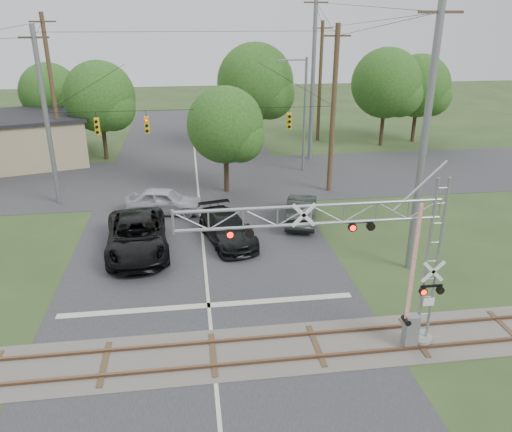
{
  "coord_description": "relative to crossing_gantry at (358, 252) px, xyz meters",
  "views": [
    {
      "loc": [
        -0.51,
        -13.58,
        11.96
      ],
      "look_at": [
        2.39,
        7.5,
        3.36
      ],
      "focal_mm": 35.0,
      "sensor_mm": 36.0,
      "label": 1
    }
  ],
  "objects": [
    {
      "name": "sedan_silver",
      "position": [
        -7.48,
        15.45,
        -3.35
      ],
      "size": [
        5.17,
        2.85,
        1.67
      ],
      "primitive_type": "imported",
      "rotation": [
        0.0,
        0.0,
        1.38
      ],
      "color": "#AAACB2",
      "rests_on": "ground"
    },
    {
      "name": "railroad_track",
      "position": [
        -5.24,
        0.36,
        -4.15
      ],
      "size": [
        90.0,
        3.2,
        0.17
      ],
      "color": "#534F48",
      "rests_on": "ground"
    },
    {
      "name": "utility_poles",
      "position": [
        -2.8,
        20.74,
        2.12
      ],
      "size": [
        25.75,
        28.25,
        13.6
      ],
      "color": "#483921",
      "rests_on": "ground"
    },
    {
      "name": "road_main",
      "position": [
        -5.24,
        8.36,
        -4.17
      ],
      "size": [
        14.0,
        90.0,
        0.02
      ],
      "primitive_type": "cube",
      "color": "#2A2A2C",
      "rests_on": "ground"
    },
    {
      "name": "suv_dark",
      "position": [
        0.96,
        12.83,
        -3.36
      ],
      "size": [
        3.0,
        5.29,
        1.65
      ],
      "primitive_type": "imported",
      "rotation": [
        0.0,
        0.0,
        2.87
      ],
      "color": "black",
      "rests_on": "ground"
    },
    {
      "name": "car_dark",
      "position": [
        -3.85,
        10.52,
        -3.38
      ],
      "size": [
        3.46,
        5.89,
        1.6
      ],
      "primitive_type": "imported",
      "rotation": [
        0.0,
        0.0,
        0.23
      ],
      "color": "black",
      "rests_on": "ground"
    },
    {
      "name": "treeline",
      "position": [
        -1.79,
        30.63,
        1.4
      ],
      "size": [
        50.76,
        21.86,
        9.8
      ],
      "color": "#332517",
      "rests_on": "ground"
    },
    {
      "name": "ground",
      "position": [
        -5.24,
        -1.64,
        -4.18
      ],
      "size": [
        160.0,
        160.0,
        0.0
      ],
      "primitive_type": "plane",
      "color": "#293D1C",
      "rests_on": "ground"
    },
    {
      "name": "road_cross",
      "position": [
        -5.24,
        22.36,
        -4.17
      ],
      "size": [
        90.0,
        12.0,
        0.02
      ],
      "primitive_type": "cube",
      "color": "#2A2A2C",
      "rests_on": "ground"
    },
    {
      "name": "crossing_gantry",
      "position": [
        0.0,
        0.0,
        0.0
      ],
      "size": [
        9.77,
        0.87,
        6.79
      ],
      "color": "gray",
      "rests_on": "ground"
    },
    {
      "name": "pickup_black",
      "position": [
        -8.77,
        9.85,
        -3.23
      ],
      "size": [
        3.76,
        7.13,
        1.91
      ],
      "primitive_type": "imported",
      "rotation": [
        0.0,
        0.0,
        0.09
      ],
      "color": "black",
      "rests_on": "ground"
    },
    {
      "name": "traffic_signal_span",
      "position": [
        -4.31,
        18.36,
        1.48
      ],
      "size": [
        19.34,
        0.36,
        11.5
      ],
      "color": "slate",
      "rests_on": "ground"
    },
    {
      "name": "streetlight",
      "position": [
        3.32,
        23.62,
        0.85
      ],
      "size": [
        2.4,
        0.25,
        9.0
      ],
      "color": "slate",
      "rests_on": "ground"
    }
  ]
}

